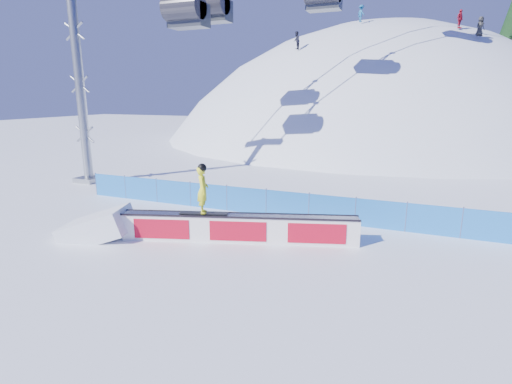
% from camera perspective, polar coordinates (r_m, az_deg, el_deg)
% --- Properties ---
extents(ground, '(160.00, 160.00, 0.00)m').
position_cam_1_polar(ground, '(14.08, -1.33, -8.72)').
color(ground, white).
rests_on(ground, ground).
extents(snow_hill, '(64.00, 64.00, 64.00)m').
position_cam_1_polar(snow_hill, '(58.99, 15.66, -10.19)').
color(snow_hill, white).
rests_on(snow_hill, ground).
extents(safety_fence, '(22.05, 0.05, 1.30)m').
position_cam_1_polar(safety_fence, '(17.87, 4.46, -1.81)').
color(safety_fence, blue).
rests_on(safety_fence, ground).
extents(rail_box, '(8.63, 3.23, 1.06)m').
position_cam_1_polar(rail_box, '(14.98, -2.47, -5.18)').
color(rail_box, white).
rests_on(rail_box, ground).
extents(snow_ramp, '(3.06, 2.40, 1.67)m').
position_cam_1_polar(snow_ramp, '(16.77, -21.64, -5.98)').
color(snow_ramp, white).
rests_on(snow_ramp, ground).
extents(snowboarder, '(1.83, 0.85, 1.89)m').
position_cam_1_polar(snowboarder, '(14.80, -7.62, 0.39)').
color(snowboarder, black).
rests_on(snowboarder, rail_box).
extents(distant_skiers, '(16.78, 6.76, 4.68)m').
position_cam_1_polar(distant_skiers, '(43.54, 18.21, 21.85)').
color(distant_skiers, black).
rests_on(distant_skiers, ground).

